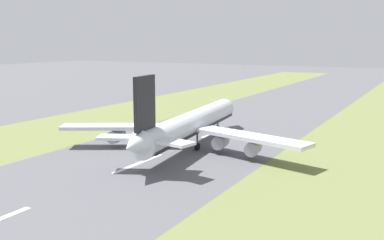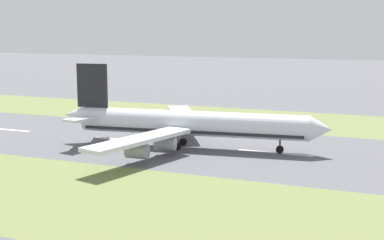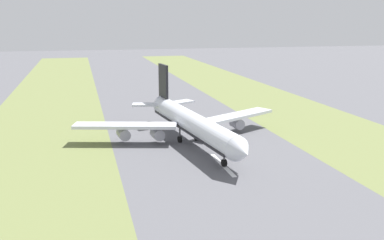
% 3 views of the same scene
% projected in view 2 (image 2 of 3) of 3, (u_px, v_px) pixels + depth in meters
% --- Properties ---
extents(ground_plane, '(800.00, 800.00, 0.00)m').
position_uv_depth(ground_plane, '(176.00, 144.00, 134.98)').
color(ground_plane, '#56565B').
extents(grass_median_west, '(40.00, 600.00, 0.01)m').
position_uv_depth(grass_median_west, '(231.00, 117.00, 176.13)').
color(grass_median_west, olive).
rests_on(grass_median_west, ground).
extents(grass_median_east, '(40.00, 600.00, 0.01)m').
position_uv_depth(grass_median_east, '(74.00, 195.00, 93.83)').
color(grass_median_east, olive).
rests_on(grass_median_east, ground).
extents(centreline_dash_near, '(1.20, 18.00, 0.01)m').
position_uv_depth(centreline_dash_near, '(4.00, 129.00, 155.08)').
color(centreline_dash_near, silver).
rests_on(centreline_dash_near, ground).
extents(centreline_dash_mid, '(1.20, 18.00, 0.01)m').
position_uv_depth(centreline_dash_mid, '(125.00, 140.00, 140.37)').
color(centreline_dash_mid, silver).
rests_on(centreline_dash_mid, ground).
extents(centreline_dash_far, '(1.20, 18.00, 0.01)m').
position_uv_depth(centreline_dash_far, '(275.00, 153.00, 125.65)').
color(centreline_dash_far, silver).
rests_on(centreline_dash_far, ground).
extents(airplane_main_jet, '(63.61, 67.15, 20.20)m').
position_uv_depth(airplane_main_jet, '(184.00, 124.00, 129.99)').
color(airplane_main_jet, silver).
rests_on(airplane_main_jet, ground).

